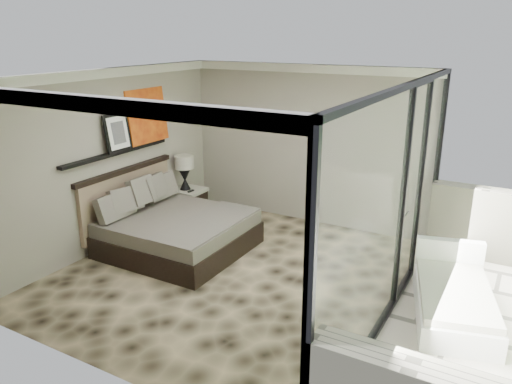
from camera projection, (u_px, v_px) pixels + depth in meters
The scene contains 12 objects.
floor at pixel (232, 273), 7.19m from camera, with size 5.00×5.00×0.00m, color black.
ceiling at pixel (229, 75), 6.33m from camera, with size 4.50×5.00×0.02m, color silver.
back_wall at pixel (306, 145), 8.82m from camera, with size 4.50×0.02×2.80m, color gray.
left_wall at pixel (110, 160), 7.81m from camera, with size 0.02×5.00×2.80m, color gray.
glass_wall at pixel (396, 207), 5.70m from camera, with size 0.08×5.00×2.80m, color white.
picture_ledge at pixel (117, 153), 7.84m from camera, with size 0.12×2.20×0.05m, color black.
bed at pixel (173, 228), 7.91m from camera, with size 2.09×2.02×1.15m.
nightstand at pixel (189, 202), 9.37m from camera, with size 0.55×0.55×0.55m, color black.
table_lamp at pixel (184, 168), 9.16m from camera, with size 0.35×0.35×0.65m.
abstract_canvas at pixel (147, 116), 8.34m from camera, with size 0.04×0.90×0.90m, color red.
framed_print at pixel (117, 133), 7.73m from camera, with size 0.03×0.50×0.60m, color black.
lounger at pixel (453, 299), 6.08m from camera, with size 1.28×1.89×0.68m.
Camera 1 is at (3.51, -5.47, 3.32)m, focal length 35.00 mm.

